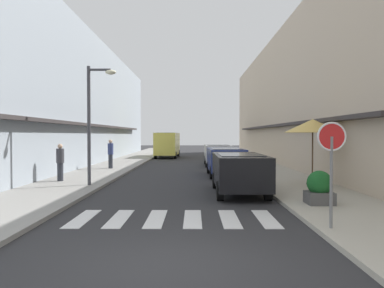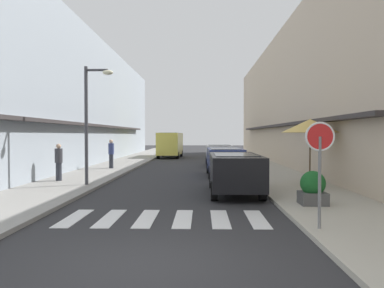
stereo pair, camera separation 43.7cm
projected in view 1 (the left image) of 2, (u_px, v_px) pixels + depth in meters
ground_plane at (186, 167)px, 25.85m from camera, size 107.24×107.24×0.00m
sidewalk_left at (115, 166)px, 25.88m from camera, size 3.19×68.24×0.12m
sidewalk_right at (258, 166)px, 25.83m from camera, size 3.19×68.24×0.12m
building_row_left at (61, 100)px, 27.23m from camera, size 5.50×45.87×9.24m
building_row_right at (314, 98)px, 27.13m from camera, size 5.50×45.87×9.48m
crosswalk at (174, 219)px, 10.01m from camera, size 5.20×2.20×0.01m
parked_car_near at (239, 169)px, 14.17m from camera, size 1.83×4.50×1.47m
parked_car_mid at (226, 159)px, 20.32m from camera, size 1.88×4.15×1.47m
parked_car_far at (218, 153)px, 27.05m from camera, size 1.83×4.22×1.47m
delivery_van at (167, 143)px, 36.68m from camera, size 2.17×5.47×2.37m
round_street_sign at (332, 147)px, 8.48m from camera, size 0.65×0.07×2.34m
street_lamp at (94, 112)px, 15.79m from camera, size 1.19×0.28×4.86m
cafe_umbrella at (313, 126)px, 15.87m from camera, size 2.30×2.30×2.70m
planter_corner at (319, 188)px, 11.47m from camera, size 0.76×0.76×0.99m
pedestrian_walking_near at (111, 153)px, 23.66m from camera, size 0.34×0.34×1.76m
pedestrian_walking_far at (60, 161)px, 17.19m from camera, size 0.34×0.34×1.66m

